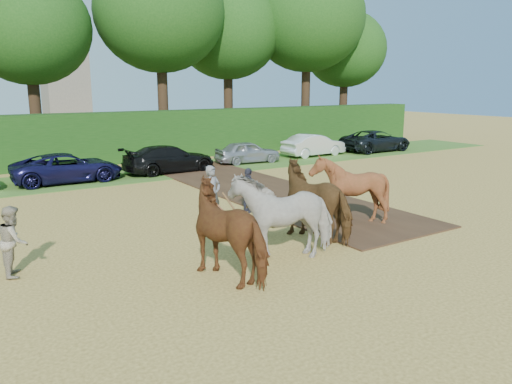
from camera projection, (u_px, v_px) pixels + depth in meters
ground at (345, 235)px, 15.59m from camera, size 120.00×120.00×0.00m
earth_strip at (261, 190)px, 22.13m from camera, size 4.50×17.00×0.05m
grass_verge at (167, 171)px, 27.08m from camera, size 50.00×5.00×0.03m
hedgerow at (137, 136)px, 30.46m from camera, size 46.00×1.60×3.00m
spectator_near at (14, 241)px, 12.14m from camera, size 0.82×0.97×1.74m
spectator_far at (248, 190)px, 18.17m from camera, size 0.56×1.02×1.64m
plough_team at (299, 206)px, 14.39m from camera, size 7.80×6.43×2.33m
parked_cars at (185, 157)px, 27.19m from camera, size 36.06×2.72×1.47m
treeline at (87, 12)px, 30.61m from camera, size 48.70×10.60×14.21m
church at (59, 7)px, 59.97m from camera, size 5.20×5.20×27.00m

